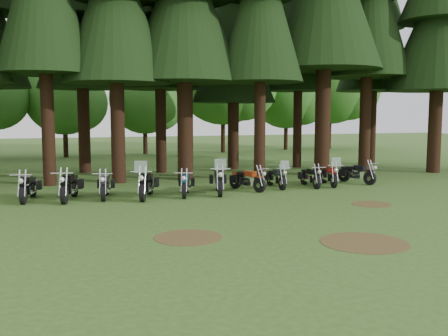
{
  "coord_description": "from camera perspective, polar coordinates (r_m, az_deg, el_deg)",
  "views": [
    {
      "loc": [
        -6.42,
        -14.3,
        3.17
      ],
      "look_at": [
        0.5,
        5.0,
        1.0
      ],
      "focal_mm": 40.0,
      "sensor_mm": 36.0,
      "label": 1
    }
  ],
  "objects": [
    {
      "name": "motorcycle_8",
      "position": [
        22.51,
        9.82,
        -1.07
      ],
      "size": [
        0.37,
        2.01,
        0.82
      ],
      "rotation": [
        0.0,
        0.0,
        -0.11
      ],
      "color": "black",
      "rests_on": "ground"
    },
    {
      "name": "dirt_patch_0",
      "position": [
        13.15,
        -4.11,
        -7.9
      ],
      "size": [
        1.8,
        1.8,
        0.01
      ],
      "primitive_type": "cylinder",
      "color": "#4C3D1E",
      "rests_on": "ground"
    },
    {
      "name": "decid_3",
      "position": [
        39.49,
        -17.4,
        7.72
      ],
      "size": [
        6.12,
        5.95,
        7.65
      ],
      "color": "black",
      "rests_on": "ground"
    },
    {
      "name": "decid_6",
      "position": [
        46.5,
        7.61,
        8.5
      ],
      "size": [
        7.06,
        6.86,
        8.82
      ],
      "color": "black",
      "rests_on": "ground"
    },
    {
      "name": "decid_5",
      "position": [
        42.74,
        0.48,
        10.15
      ],
      "size": [
        8.45,
        8.21,
        10.56
      ],
      "color": "black",
      "rests_on": "ground"
    },
    {
      "name": "pine_back_5",
      "position": [
        31.48,
        8.61,
        18.09
      ],
      "size": [
        3.94,
        3.94,
        16.33
      ],
      "color": "black",
      "rests_on": "ground"
    },
    {
      "name": "motorcycle_0",
      "position": [
        19.96,
        -21.47,
        -2.14
      ],
      "size": [
        0.56,
        2.28,
        0.93
      ],
      "rotation": [
        0.0,
        0.0,
        -0.18
      ],
      "color": "black",
      "rests_on": "ground"
    },
    {
      "name": "pine_back_4",
      "position": [
        29.89,
        1.09,
        15.83
      ],
      "size": [
        4.94,
        4.94,
        13.78
      ],
      "color": "black",
      "rests_on": "ground"
    },
    {
      "name": "dirt_patch_2",
      "position": [
        13.08,
        15.72,
        -8.19
      ],
      "size": [
        2.2,
        2.2,
        0.01
      ],
      "primitive_type": "cylinder",
      "color": "#4C3D1E",
      "rests_on": "ground"
    },
    {
      "name": "motorcycle_5",
      "position": [
        20.2,
        -0.6,
        -1.52
      ],
      "size": [
        0.95,
        2.41,
        1.53
      ],
      "rotation": [
        0.0,
        0.0,
        -0.28
      ],
      "color": "black",
      "rests_on": "ground"
    },
    {
      "name": "motorcycle_10",
      "position": [
        24.13,
        14.91,
        -0.66
      ],
      "size": [
        0.76,
        2.06,
        0.86
      ],
      "rotation": [
        0.0,
        0.0,
        0.3
      ],
      "color": "black",
      "rests_on": "ground"
    },
    {
      "name": "motorcycle_1",
      "position": [
        19.53,
        -17.24,
        -2.08
      ],
      "size": [
        0.77,
        2.37,
        0.98
      ],
      "rotation": [
        0.0,
        0.0,
        -0.26
      ],
      "color": "black",
      "rests_on": "ground"
    },
    {
      "name": "dirt_patch_1",
      "position": [
        18.66,
        16.49,
        -3.98
      ],
      "size": [
        1.4,
        1.4,
        0.01
      ],
      "primitive_type": "cylinder",
      "color": "#4C3D1E",
      "rests_on": "ground"
    },
    {
      "name": "decid_4",
      "position": [
        41.42,
        -8.65,
        7.64
      ],
      "size": [
        5.93,
        5.76,
        7.41
      ],
      "color": "black",
      "rests_on": "ground"
    },
    {
      "name": "motorcycle_2",
      "position": [
        19.69,
        -13.45,
        -2.03
      ],
      "size": [
        0.55,
        2.21,
        0.91
      ],
      "rotation": [
        0.0,
        0.0,
        -0.19
      ],
      "color": "black",
      "rests_on": "ground"
    },
    {
      "name": "ground",
      "position": [
        15.99,
        4.38,
        -5.41
      ],
      "size": [
        120.0,
        120.0,
        0.0
      ],
      "primitive_type": "plane",
      "color": "#33571E",
      "rests_on": "ground"
    },
    {
      "name": "motorcycle_4",
      "position": [
        19.81,
        -4.41,
        -1.89
      ],
      "size": [
        0.84,
        2.06,
        0.87
      ],
      "rotation": [
        0.0,
        0.0,
        -0.34
      ],
      "color": "black",
      "rests_on": "ground"
    },
    {
      "name": "motorcycle_6",
      "position": [
        21.09,
        2.65,
        -1.42
      ],
      "size": [
        0.88,
        1.99,
        0.85
      ],
      "rotation": [
        0.0,
        0.0,
        0.37
      ],
      "color": "black",
      "rests_on": "ground"
    },
    {
      "name": "motorcycle_9",
      "position": [
        23.04,
        11.91,
        -0.85
      ],
      "size": [
        0.81,
        2.15,
        1.36
      ],
      "rotation": [
        0.0,
        0.0,
        -0.26
      ],
      "color": "black",
      "rests_on": "ground"
    },
    {
      "name": "pine_back_6",
      "position": [
        34.21,
        16.86,
        17.18
      ],
      "size": [
        4.59,
        4.59,
        16.58
      ],
      "color": "black",
      "rests_on": "ground"
    },
    {
      "name": "decid_7",
      "position": [
        48.68,
        12.62,
        9.5
      ],
      "size": [
        8.44,
        8.2,
        10.55
      ],
      "color": "black",
      "rests_on": "ground"
    },
    {
      "name": "motorcycle_3",
      "position": [
        19.34,
        -8.85,
        -1.91
      ],
      "size": [
        1.14,
        2.4,
        1.55
      ],
      "rotation": [
        0.0,
        0.0,
        -0.36
      ],
      "color": "black",
      "rests_on": "ground"
    },
    {
      "name": "motorcycle_7",
      "position": [
        21.96,
        5.98,
        -1.16
      ],
      "size": [
        0.42,
        2.05,
        1.29
      ],
      "rotation": [
        0.0,
        0.0,
        -0.06
      ],
      "color": "black",
      "rests_on": "ground"
    }
  ]
}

